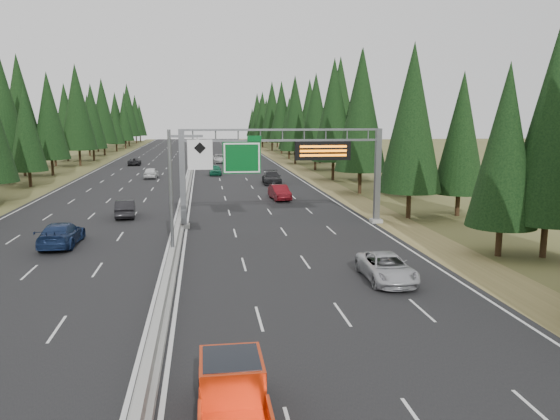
{
  "coord_description": "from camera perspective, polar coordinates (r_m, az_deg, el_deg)",
  "views": [
    {
      "loc": [
        1.96,
        -8.22,
        8.84
      ],
      "look_at": [
        5.95,
        20.0,
        3.94
      ],
      "focal_mm": 35.0,
      "sensor_mm": 36.0,
      "label": 1
    }
  ],
  "objects": [
    {
      "name": "car_ahead_dkgrey",
      "position": [
        71.75,
        -0.87,
        3.4
      ],
      "size": [
        2.55,
        5.78,
        1.65
      ],
      "primitive_type": "imported",
      "rotation": [
        0.0,
        0.0,
        -0.04
      ],
      "color": "black",
      "rests_on": "road"
    },
    {
      "name": "car_ahead_white",
      "position": [
        105.66,
        -6.35,
        5.37
      ],
      "size": [
        3.14,
        5.88,
        1.57
      ],
      "primitive_type": "imported",
      "rotation": [
        0.0,
        0.0,
        0.1
      ],
      "color": "silver",
      "rests_on": "road"
    },
    {
      "name": "car_onc_white",
      "position": [
        80.63,
        -13.32,
        3.81
      ],
      "size": [
        1.96,
        4.59,
        1.55
      ],
      "primitive_type": "imported",
      "rotation": [
        0.0,
        0.0,
        3.11
      ],
      "color": "silver",
      "rests_on": "road"
    },
    {
      "name": "car_onc_blue",
      "position": [
        40.23,
        -21.89,
        -2.35
      ],
      "size": [
        2.31,
        5.63,
        1.63
      ],
      "primitive_type": "imported",
      "rotation": [
        0.0,
        0.0,
        3.14
      ],
      "color": "#16274E",
      "rests_on": "road"
    },
    {
      "name": "median_barrier",
      "position": [
        88.64,
        -9.31,
        4.17
      ],
      "size": [
        0.7,
        260.0,
        0.85
      ],
      "color": "gray",
      "rests_on": "road"
    },
    {
      "name": "shoulder_right",
      "position": [
        90.06,
        2.12,
        4.13
      ],
      "size": [
        3.6,
        260.0,
        0.06
      ],
      "primitive_type": "cube",
      "color": "olive",
      "rests_on": "ground"
    },
    {
      "name": "road",
      "position": [
        88.68,
        -9.3,
        3.93
      ],
      "size": [
        32.0,
        260.0,
        0.08
      ],
      "primitive_type": "cube",
      "color": "black",
      "rests_on": "ground"
    },
    {
      "name": "car_onc_near",
      "position": [
        49.96,
        -15.87,
        0.17
      ],
      "size": [
        2.06,
        4.76,
        1.53
      ],
      "primitive_type": "imported",
      "rotation": [
        0.0,
        0.0,
        3.24
      ],
      "color": "black",
      "rests_on": "road"
    },
    {
      "name": "red_pickup",
      "position": [
        16.61,
        -5.01,
        -18.21
      ],
      "size": [
        1.95,
        5.46,
        1.78
      ],
      "color": "black",
      "rests_on": "road"
    },
    {
      "name": "hov_sign_pole",
      "position": [
        33.47,
        -10.36,
        2.53
      ],
      "size": [
        2.8,
        0.5,
        8.0
      ],
      "color": "slate",
      "rests_on": "road"
    },
    {
      "name": "car_ahead_far",
      "position": [
        128.53,
        -8.29,
        6.08
      ],
      "size": [
        1.84,
        4.36,
        1.47
      ],
      "primitive_type": "imported",
      "rotation": [
        0.0,
        0.0,
        0.03
      ],
      "color": "black",
      "rests_on": "road"
    },
    {
      "name": "sign_gantry",
      "position": [
        43.8,
        1.12,
        5.07
      ],
      "size": [
        16.75,
        0.98,
        7.8
      ],
      "color": "slate",
      "rests_on": "road"
    },
    {
      "name": "tree_row_right",
      "position": [
        83.13,
        5.88,
        10.0
      ],
      "size": [
        11.89,
        245.01,
        18.57
      ],
      "color": "black",
      "rests_on": "ground"
    },
    {
      "name": "tree_row_left",
      "position": [
        86.61,
        -24.41,
        9.15
      ],
      "size": [
        11.55,
        243.08,
        18.53
      ],
      "color": "black",
      "rests_on": "ground"
    },
    {
      "name": "silver_minivan",
      "position": [
        30.13,
        11.07,
        -5.93
      ],
      "size": [
        2.44,
        5.17,
        1.43
      ],
      "primitive_type": "imported",
      "rotation": [
        0.0,
        0.0,
        -0.01
      ],
      "color": "#B2B2B8",
      "rests_on": "road"
    },
    {
      "name": "car_ahead_dkred",
      "position": [
        58.1,
        -0.04,
        1.86
      ],
      "size": [
        2.05,
        4.84,
        1.55
      ],
      "primitive_type": "imported",
      "rotation": [
        0.0,
        0.0,
        0.09
      ],
      "color": "maroon",
      "rests_on": "road"
    },
    {
      "name": "car_ahead_green",
      "position": [
        83.24,
        -6.78,
        4.18
      ],
      "size": [
        1.85,
        4.56,
        1.55
      ],
      "primitive_type": "imported",
      "rotation": [
        0.0,
        0.0,
        -0.0
      ],
      "color": "#166344",
      "rests_on": "road"
    },
    {
      "name": "car_onc_far",
      "position": [
        103.2,
        -14.96,
        4.93
      ],
      "size": [
        2.45,
        4.89,
        1.33
      ],
      "primitive_type": "imported",
      "rotation": [
        0.0,
        0.0,
        3.19
      ],
      "color": "black",
      "rests_on": "road"
    },
    {
      "name": "shoulder_left",
      "position": [
        90.83,
        -20.62,
        3.57
      ],
      "size": [
        3.6,
        260.0,
        0.06
      ],
      "primitive_type": "cube",
      "color": "brown",
      "rests_on": "ground"
    }
  ]
}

